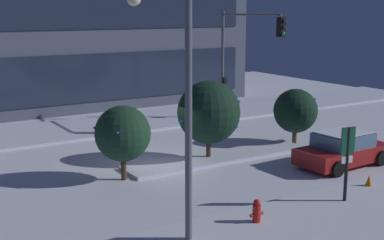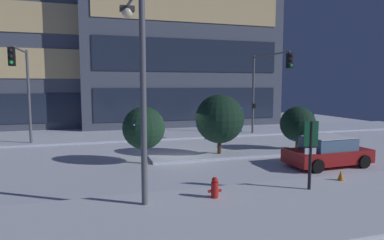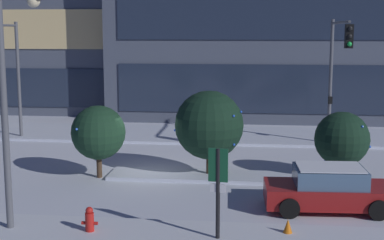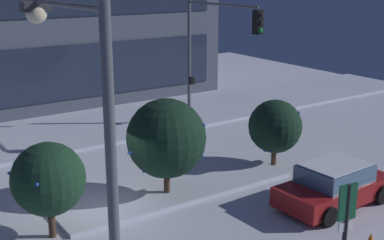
{
  "view_description": "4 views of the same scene",
  "coord_description": "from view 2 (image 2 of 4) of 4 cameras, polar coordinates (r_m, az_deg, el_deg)",
  "views": [
    {
      "loc": [
        -10.34,
        -19.44,
        6.6
      ],
      "look_at": [
        1.83,
        0.0,
        1.85
      ],
      "focal_mm": 50.18,
      "sensor_mm": 36.0,
      "label": 1
    },
    {
      "loc": [
        -4.34,
        -17.81,
        4.04
      ],
      "look_at": [
        0.69,
        -0.99,
        2.22
      ],
      "focal_mm": 31.01,
      "sensor_mm": 36.0,
      "label": 2
    },
    {
      "loc": [
        4.34,
        -22.39,
        5.94
      ],
      "look_at": [
        1.78,
        0.61,
        2.21
      ],
      "focal_mm": 52.11,
      "sensor_mm": 36.0,
      "label": 3
    },
    {
      "loc": [
        -6.42,
        -15.03,
        7.71
      ],
      "look_at": [
        3.57,
        -0.34,
        2.68
      ],
      "focal_mm": 49.01,
      "sensor_mm": 36.0,
      "label": 4
    }
  ],
  "objects": [
    {
      "name": "decorated_tree_right_of_median",
      "position": [
        18.99,
        4.76,
        0.2
      ],
      "size": [
        2.84,
        2.8,
        3.55
      ],
      "color": "#473323",
      "rests_on": "ground"
    },
    {
      "name": "decorated_tree_median",
      "position": [
        17.28,
        -8.3,
        -1.38
      ],
      "size": [
        2.2,
        2.2,
        2.97
      ],
      "color": "#473323",
      "rests_on": "ground"
    },
    {
      "name": "curb_strip_near",
      "position": [
        10.91,
        8.36,
        -15.48
      ],
      "size": [
        52.0,
        5.2,
        0.14
      ],
      "primitive_type": "cube",
      "color": "silver",
      "rests_on": "ground"
    },
    {
      "name": "median_strip",
      "position": [
        19.29,
        6.15,
        -5.99
      ],
      "size": [
        9.0,
        1.8,
        0.14
      ],
      "primitive_type": "cube",
      "color": "silver",
      "rests_on": "ground"
    },
    {
      "name": "office_tower_secondary",
      "position": [
        37.58,
        -26.8,
        11.38
      ],
      "size": [
        15.86,
        8.55,
        16.04
      ],
      "color": "#4C5466",
      "rests_on": "ground"
    },
    {
      "name": "construction_cone",
      "position": [
        15.2,
        24.21,
        -8.94
      ],
      "size": [
        0.36,
        0.36,
        0.55
      ],
      "primitive_type": "cone",
      "color": "orange",
      "rests_on": "ground"
    },
    {
      "name": "fire_hydrant",
      "position": [
        11.84,
        3.93,
        -11.87
      ],
      "size": [
        0.48,
        0.26,
        0.87
      ],
      "color": "red",
      "rests_on": "ground"
    },
    {
      "name": "traffic_light_corner_far_right",
      "position": [
        25.85,
        12.63,
        6.8
      ],
      "size": [
        0.32,
        5.51,
        6.5
      ],
      "rotation": [
        0.0,
        0.0,
        -1.57
      ],
      "color": "#565960",
      "rests_on": "ground"
    },
    {
      "name": "parking_info_sign",
      "position": [
        13.17,
        19.72,
        -4.44
      ],
      "size": [
        0.55,
        0.14,
        2.73
      ],
      "rotation": [
        0.0,
        0.0,
        1.43
      ],
      "color": "black",
      "rests_on": "ground"
    },
    {
      "name": "ground",
      "position": [
        18.77,
        -2.9,
        -6.51
      ],
      "size": [
        52.0,
        52.0,
        0.0
      ],
      "primitive_type": "plane",
      "color": "silver"
    },
    {
      "name": "car_near",
      "position": [
        18.07,
        22.3,
        -5.14
      ],
      "size": [
        4.41,
        2.26,
        1.49
      ],
      "rotation": [
        0.0,
        0.0,
        0.05
      ],
      "color": "maroon",
      "rests_on": "ground"
    },
    {
      "name": "decorated_tree_left_of_median",
      "position": [
        21.72,
        17.74,
        -0.68
      ],
      "size": [
        2.2,
        2.2,
        2.75
      ],
      "color": "#473323",
      "rests_on": "ground"
    },
    {
      "name": "curb_strip_far",
      "position": [
        27.08,
        -7.25,
        -2.55
      ],
      "size": [
        52.0,
        5.2,
        0.14
      ],
      "primitive_type": "cube",
      "color": "silver",
      "rests_on": "ground"
    },
    {
      "name": "traffic_light_corner_far_left",
      "position": [
        23.15,
        -27.14,
        6.38
      ],
      "size": [
        0.32,
        4.83,
        6.4
      ],
      "rotation": [
        0.0,
        0.0,
        -1.57
      ],
      "color": "#565960",
      "rests_on": "ground"
    },
    {
      "name": "street_lamp_arched",
      "position": [
        11.63,
        -9.38,
        9.61
      ],
      "size": [
        0.56,
        3.25,
        7.29
      ],
      "rotation": [
        0.0,
        0.0,
        1.62
      ],
      "color": "#565960",
      "rests_on": "ground"
    }
  ]
}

